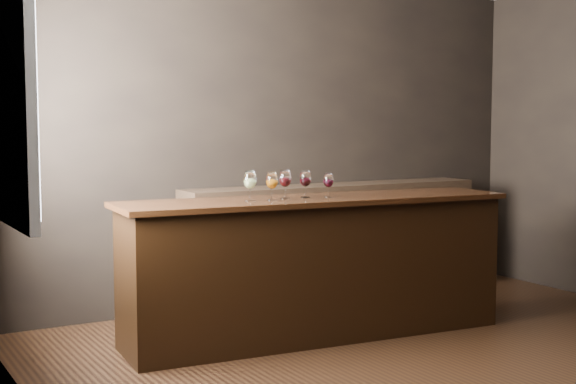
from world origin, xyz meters
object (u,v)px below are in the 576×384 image
back_bar_shelf (334,242)px  glass_amber (272,181)px  glass_red_b (305,179)px  glass_red_a (285,179)px  glass_white (250,180)px  glass_red_c (328,181)px  bar_counter (316,270)px

back_bar_shelf → glass_amber: bearing=-139.5°
glass_red_b → glass_red_a: bearing=178.0°
back_bar_shelf → glass_white: glass_white is taller
back_bar_shelf → glass_red_a: size_ratio=13.65×
glass_white → glass_red_c: (0.63, -0.03, -0.02)m
back_bar_shelf → glass_red_a: (-1.05, -0.95, 0.66)m
glass_amber → glass_red_c: size_ratio=1.12×
glass_amber → glass_red_b: 0.32m
glass_red_b → glass_red_c: 0.17m
bar_counter → back_bar_shelf: size_ratio=1.00×
glass_amber → glass_red_b: size_ratio=1.01×
back_bar_shelf → glass_red_b: bearing=-132.6°
glass_red_c → glass_red_b: bearing=158.5°
back_bar_shelf → glass_amber: size_ratio=14.10×
glass_red_b → back_bar_shelf: bearing=47.4°
bar_counter → glass_amber: size_ratio=14.04×
glass_white → glass_red_a: size_ratio=1.03×
glass_amber → glass_red_a: 0.16m
bar_counter → glass_red_a: 0.71m
glass_red_a → glass_red_b: bearing=-2.0°
glass_white → glass_amber: (0.16, -0.03, -0.01)m
glass_red_c → glass_white: bearing=177.4°
back_bar_shelf → glass_red_a: 1.56m
glass_amber → glass_red_c: glass_amber is taller
bar_counter → glass_amber: bearing=-171.1°
bar_counter → glass_amber: 0.77m
bar_counter → glass_white: (-0.54, -0.00, 0.68)m
glass_white → glass_red_c: size_ratio=1.19×
glass_amber → glass_white: bearing=170.7°
glass_red_b → glass_red_c: size_ratio=1.11×
glass_amber → glass_red_b: glass_amber is taller
glass_amber → bar_counter: bearing=4.3°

